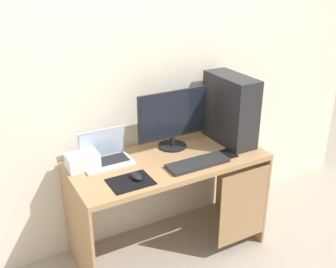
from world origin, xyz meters
TOP-DOWN VIEW (x-y plane):
  - ground_plane at (0.00, 0.00)m, footprint 8.00×8.00m
  - wall_back at (0.00, 0.34)m, footprint 4.00×0.05m
  - desk at (0.02, -0.01)m, footprint 1.31×0.60m
  - pc_tower at (0.53, 0.04)m, footprint 0.19×0.44m
  - monitor at (0.12, 0.14)m, footprint 0.53×0.20m
  - laptop at (-0.38, 0.16)m, footprint 0.33×0.21m
  - projector at (-0.54, 0.15)m, footprint 0.20×0.14m
  - keyboard at (0.13, -0.17)m, footprint 0.42×0.14m
  - mousepad at (-0.34, -0.16)m, footprint 0.26×0.20m
  - mouse_left at (-0.30, -0.15)m, footprint 0.06×0.10m
  - cell_phone at (0.40, -0.14)m, footprint 0.07×0.13m

SIDE VIEW (x-z plane):
  - ground_plane at x=0.00m, z-range 0.00..0.00m
  - desk at x=0.02m, z-range 0.21..0.95m
  - mousepad at x=-0.34m, z-range 0.74..0.74m
  - cell_phone at x=0.40m, z-range 0.74..0.75m
  - keyboard at x=0.13m, z-range 0.74..0.76m
  - mouse_left at x=-0.30m, z-range 0.74..0.78m
  - laptop at x=-0.38m, z-range 0.67..0.89m
  - projector at x=-0.54m, z-range 0.74..0.84m
  - monitor at x=0.12m, z-range 0.74..1.16m
  - pc_tower at x=0.53m, z-range 0.74..1.23m
  - wall_back at x=0.00m, z-range 0.00..2.60m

